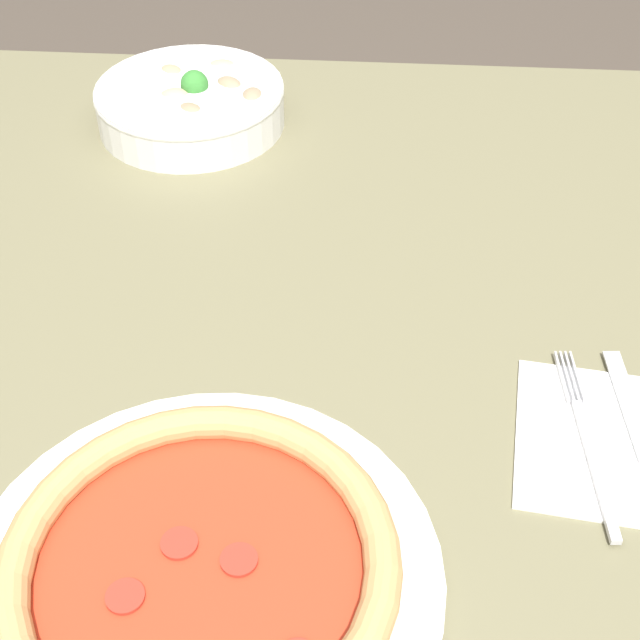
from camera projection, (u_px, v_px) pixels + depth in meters
dining_table at (310, 392)px, 0.86m from camera, size 1.34×1.02×0.76m
pizza at (200, 569)px, 0.60m from camera, size 0.33×0.33×0.04m
bowl at (191, 102)px, 1.04m from camera, size 0.22×0.22×0.07m
napkin at (615, 443)px, 0.70m from camera, size 0.17×0.17×0.00m
fork at (587, 441)px, 0.69m from camera, size 0.02×0.19×0.00m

